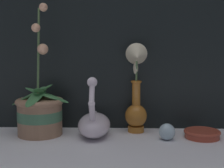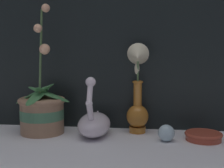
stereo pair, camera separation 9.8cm
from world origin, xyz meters
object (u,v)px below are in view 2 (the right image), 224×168
at_px(orchid_potted_plant, 42,110).
at_px(amber_dish, 203,136).
at_px(swan_figurine, 94,123).
at_px(blue_vase, 138,94).
at_px(glass_sphere, 166,133).

relative_size(orchid_potted_plant, amber_dish, 3.72).
height_order(swan_figurine, blue_vase, blue_vase).
height_order(swan_figurine, amber_dish, swan_figurine).
relative_size(swan_figurine, amber_dish, 1.72).
height_order(blue_vase, glass_sphere, blue_vase).
xyz_separation_m(blue_vase, glass_sphere, (0.10, -0.09, -0.12)).
xyz_separation_m(blue_vase, amber_dish, (0.23, -0.07, -0.13)).
xyz_separation_m(glass_sphere, amber_dish, (0.13, 0.03, -0.01)).
relative_size(swan_figurine, blue_vase, 0.66).
bearing_deg(swan_figurine, amber_dish, -1.35).
distance_m(swan_figurine, glass_sphere, 0.25).
bearing_deg(glass_sphere, amber_dish, 11.84).
bearing_deg(orchid_potted_plant, swan_figurine, -4.75).
bearing_deg(swan_figurine, blue_vase, 20.87).
bearing_deg(amber_dish, swan_figurine, 178.65).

